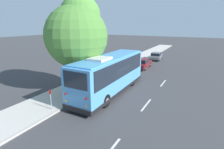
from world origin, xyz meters
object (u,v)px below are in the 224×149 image
Objects in this scene: shuttle_bus at (110,73)px; parked_sedan_gray at (156,56)px; street_tree at (77,32)px; sign_post_near at (51,100)px; sign_post_far at (66,95)px; parked_sedan_maroon at (143,64)px.

parked_sedan_gray is at bearing 0.99° from shuttle_bus.
street_tree reaches higher than shuttle_bus.
sign_post_far is (1.51, 0.00, -0.23)m from sign_post_near.
sign_post_far is (-2.78, -0.77, -4.76)m from street_tree.
parked_sedan_gray is at bearing -4.45° from sign_post_far.
sign_post_near is at bearing 158.18° from shuttle_bus.
street_tree is at bearing 168.36° from parked_sedan_gray.
sign_post_near is 1.53m from sign_post_far.
sign_post_far is at bearing -164.55° from street_tree.
parked_sedan_gray is 0.51× the size of street_tree.
shuttle_bus reaches higher than sign_post_near.
parked_sedan_maroon is 7.13m from parked_sedan_gray.
shuttle_bus is at bearing 177.03° from parked_sedan_gray.
parked_sedan_maroon is 15.83m from sign_post_near.
sign_post_far is (-3.64, 2.04, -1.24)m from shuttle_bus.
parked_sedan_maroon reaches higher than parked_sedan_gray.
parked_sedan_maroon is at bearing 2.38° from shuttle_bus.
parked_sedan_gray is 2.91× the size of sign_post_near.
street_tree is at bearing 106.72° from shuttle_bus.
sign_post_near reaches higher than sign_post_far.
street_tree is at bearing 10.15° from sign_post_near.
sign_post_far is (-21.36, 1.66, 0.10)m from parked_sedan_gray.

